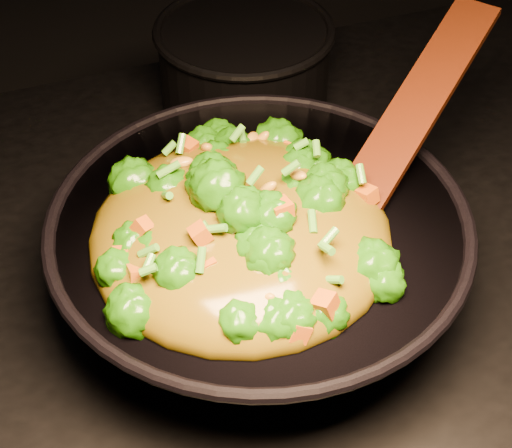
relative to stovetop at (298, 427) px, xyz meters
name	(u,v)px	position (x,y,z in m)	size (l,w,h in m)	color
stovetop	(298,427)	(0.00, 0.00, 0.00)	(1.20, 0.90, 0.90)	black
wok	(259,260)	(-0.10, -0.08, 0.51)	(0.44, 0.44, 0.12)	black
stir_fry	(240,201)	(-0.13, -0.10, 0.63)	(0.31, 0.31, 0.11)	#216807
spatula	(408,121)	(0.08, -0.05, 0.63)	(0.35, 0.05, 0.01)	#320C05
back_pot	(245,69)	(0.01, 0.28, 0.52)	(0.24, 0.24, 0.14)	black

